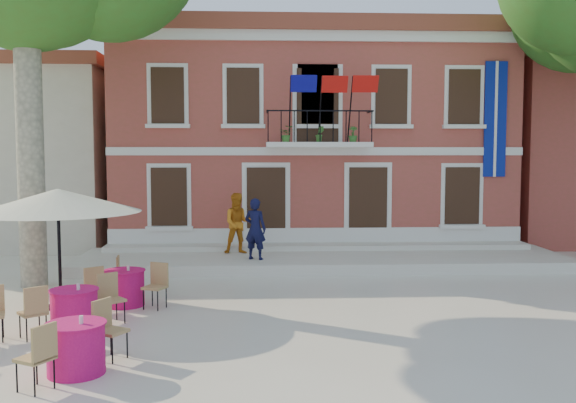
% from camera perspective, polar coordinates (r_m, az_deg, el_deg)
% --- Properties ---
extents(ground, '(90.00, 90.00, 0.00)m').
position_cam_1_polar(ground, '(14.33, -3.15, -8.83)').
color(ground, beige).
rests_on(ground, ground).
extents(main_building, '(13.50, 9.59, 7.50)m').
position_cam_1_polar(main_building, '(24.02, 1.71, 5.63)').
color(main_building, '#AA443D').
rests_on(main_building, ground).
extents(neighbor_west, '(9.40, 9.40, 6.40)m').
position_cam_1_polar(neighbor_west, '(26.72, -23.96, 3.92)').
color(neighbor_west, beige).
rests_on(neighbor_west, ground).
extents(terrace, '(14.00, 3.40, 0.30)m').
position_cam_1_polar(terrace, '(18.71, 3.06, -5.21)').
color(terrace, silver).
rests_on(terrace, ground).
extents(patio_umbrella, '(3.40, 3.40, 2.53)m').
position_cam_1_polar(patio_umbrella, '(14.13, -19.77, 0.04)').
color(patio_umbrella, black).
rests_on(patio_umbrella, ground).
extents(pedestrian_navy, '(0.74, 0.63, 1.71)m').
position_cam_1_polar(pedestrian_navy, '(17.79, -2.93, -2.44)').
color(pedestrian_navy, black).
rests_on(pedestrian_navy, terrace).
extents(pedestrian_orange, '(0.93, 0.76, 1.78)m').
position_cam_1_polar(pedestrian_orange, '(18.84, -4.44, -1.95)').
color(pedestrian_orange, orange).
rests_on(pedestrian_orange, terrace).
extents(cafe_table_0, '(1.77, 1.52, 0.95)m').
position_cam_1_polar(cafe_table_0, '(12.59, -18.48, -8.97)').
color(cafe_table_0, '#CF1366').
rests_on(cafe_table_0, ground).
extents(cafe_table_1, '(1.32, 1.87, 0.95)m').
position_cam_1_polar(cafe_table_1, '(10.22, -18.33, -12.10)').
color(cafe_table_1, '#CF1366').
rests_on(cafe_table_1, ground).
extents(cafe_table_3, '(1.86, 1.73, 0.95)m').
position_cam_1_polar(cafe_table_3, '(14.24, -14.35, -7.28)').
color(cafe_table_3, '#CF1366').
rests_on(cafe_table_3, ground).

